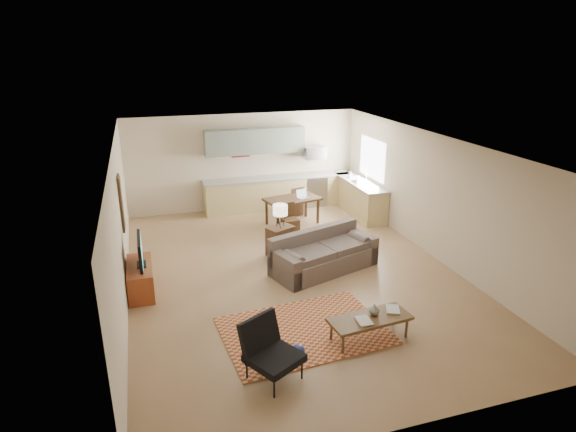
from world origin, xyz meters
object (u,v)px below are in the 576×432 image
object	(u,v)px
sofa	(324,252)
console_table	(280,241)
armchair	(274,353)
dining_table	(292,211)
tv_credenza	(140,278)
coffee_table	(369,328)

from	to	relation	value
sofa	console_table	size ratio (longest dim) A/B	3.53
armchair	dining_table	world-z (taller)	armchair
armchair	tv_credenza	world-z (taller)	armchair
coffee_table	console_table	size ratio (longest dim) A/B	2.00
coffee_table	tv_credenza	size ratio (longest dim) A/B	1.11
coffee_table	console_table	distance (m)	3.62
sofa	coffee_table	world-z (taller)	sofa
armchair	coffee_table	bearing A→B (deg)	-12.64
sofa	coffee_table	size ratio (longest dim) A/B	1.76
tv_credenza	console_table	size ratio (longest dim) A/B	1.81
console_table	dining_table	bearing A→B (deg)	40.39
coffee_table	console_table	bearing A→B (deg)	91.16
tv_credenza	console_table	bearing A→B (deg)	15.97
sofa	coffee_table	bearing A→B (deg)	-113.18
sofa	armchair	world-z (taller)	armchair
console_table	tv_credenza	bearing A→B (deg)	171.66
coffee_table	tv_credenza	bearing A→B (deg)	136.12
coffee_table	armchair	xyz separation A→B (m)	(-1.71, -0.50, 0.24)
coffee_table	armchair	bearing A→B (deg)	-169.37
armchair	tv_credenza	bearing A→B (deg)	89.48
sofa	console_table	world-z (taller)	sofa
sofa	console_table	bearing A→B (deg)	104.89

